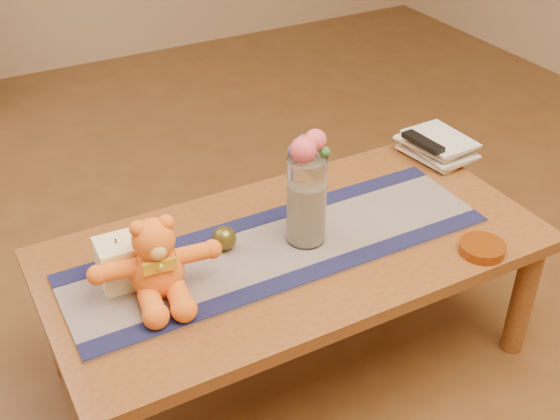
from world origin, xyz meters
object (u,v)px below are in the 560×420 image
bronze_ball (224,238)px  amber_dish (482,248)px  pillar_candle (119,263)px  book_bottom (418,161)px  glass_vase (307,200)px  tv_remote (423,142)px  teddy_bear (156,258)px

bronze_ball → amber_dish: bearing=-29.3°
pillar_candle → bronze_ball: (0.30, 0.01, -0.03)m
book_bottom → amber_dish: (-0.15, -0.48, 0.00)m
glass_vase → book_bottom: glass_vase is taller
bronze_ball → tv_remote: size_ratio=0.43×
bronze_ball → teddy_bear: bearing=-158.9°
pillar_candle → tv_remote: (1.07, 0.13, 0.01)m
teddy_bear → bronze_ball: size_ratio=4.57×
glass_vase → book_bottom: size_ratio=1.17×
glass_vase → pillar_candle: bearing=173.0°
teddy_bear → amber_dish: 0.89m
bronze_ball → glass_vase: bearing=-17.7°
teddy_bear → amber_dish: teddy_bear is taller
glass_vase → amber_dish: (0.40, -0.28, -0.12)m
book_bottom → tv_remote: bearing=-93.0°
pillar_candle → tv_remote: 1.08m
glass_vase → book_bottom: 0.60m
bronze_ball → book_bottom: bronze_ball is taller
tv_remote → amber_dish: (-0.15, -0.47, -0.07)m
amber_dish → tv_remote: bearing=71.8°
teddy_bear → tv_remote: bearing=19.2°
pillar_candle → amber_dish: 0.98m
bronze_ball → amber_dish: (0.62, -0.35, -0.03)m
teddy_bear → glass_vase: size_ratio=1.20×
teddy_bear → tv_remote: teddy_bear is taller
teddy_bear → pillar_candle: size_ratio=2.49×
book_bottom → teddy_bear: bearing=-175.9°
glass_vase → bronze_ball: size_ratio=3.79×
book_bottom → amber_dish: bearing=-115.9°
tv_remote → teddy_bear: bearing=-173.5°
glass_vase → tv_remote: glass_vase is taller
teddy_bear → glass_vase: glass_vase is taller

